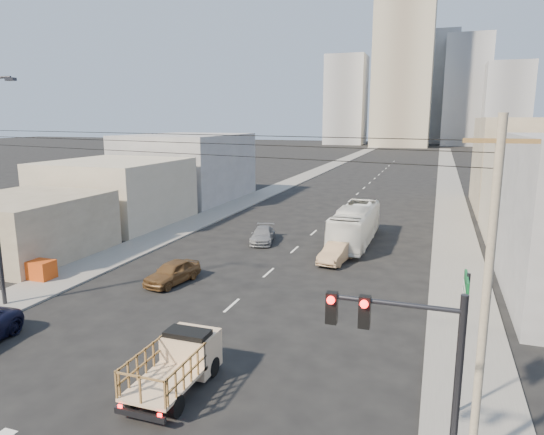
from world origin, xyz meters
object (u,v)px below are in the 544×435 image
Objects in this scene: city_bus at (355,225)px; sedan_brown at (172,272)px; sedan_grey at (263,235)px; utility_pole at (486,295)px; green_sign at (465,310)px; crate_stack at (39,269)px; traffic_signal at (412,367)px; sedan_tan at (336,253)px; flatbed_pickup at (177,361)px.

city_bus is 16.10m from sedan_brown.
utility_pole is at bearing -69.47° from sedan_grey.
green_sign is at bearing 97.67° from utility_pole.
green_sign is at bearing -66.93° from sedan_grey.
crate_stack is (-24.16, 6.46, -3.05)m from green_sign.
sedan_tan is at bearing 105.92° from traffic_signal.
sedan_tan is 18.19m from green_sign.
sedan_grey is at bearing 117.36° from traffic_signal.
sedan_tan is at bearing 82.66° from flatbed_pickup.
traffic_signal is at bearing -26.73° from crate_stack.
crate_stack is (-17.02, -15.61, -0.82)m from city_bus.
sedan_brown is 0.40× the size of utility_pole.
green_sign is (7.47, -16.30, 3.05)m from sedan_tan.
utility_pole is 5.56× the size of crate_stack.
crate_stack is at bearing -139.10° from sedan_grey.
traffic_signal is (14.63, -13.67, 3.39)m from sedan_brown.
green_sign is 2.91m from utility_pole.
city_bus is 25.94m from utility_pole.
sedan_brown is (-8.89, -13.41, -0.82)m from city_bus.
traffic_signal reaches higher than sedan_brown.
sedan_grey is 24.64m from green_sign.
flatbed_pickup is 9.52m from traffic_signal.
flatbed_pickup is 2.45× the size of crate_stack.
sedan_grey is 16.66m from crate_stack.
sedan_tan is at bearing 30.53° from crate_stack.
crate_stack is at bearing 150.62° from flatbed_pickup.
crate_stack is (-24.50, 8.96, -4.50)m from utility_pole.
sedan_tan is at bearing -93.08° from city_bus.
sedan_tan is 7.66m from sedan_grey.
flatbed_pickup is 16.51m from crate_stack.
flatbed_pickup is at bearing -96.15° from city_bus.
sedan_grey is at bearing 53.51° from crate_stack.
flatbed_pickup reaches higher than sedan_brown.
city_bus is 2.57× the size of sedan_grey.
sedan_tan is (-0.33, -5.76, -0.82)m from city_bus.
city_bus is at bearing 66.24° from sedan_brown.
sedan_tan is 20.85m from utility_pole.
city_bus is at bearing 4.68° from sedan_grey.
flatbed_pickup is 0.88× the size of green_sign.
utility_pole reaches higher than sedan_grey.
sedan_brown is at bearing 121.23° from flatbed_pickup.
city_bus is 5.83m from sedan_tan.
green_sign is at bearing 74.45° from traffic_signal.
traffic_signal reaches higher than sedan_tan.
utility_pole is at bearing 55.39° from traffic_signal.
traffic_signal is at bearing -75.25° from sedan_grey.
sedan_grey is at bearing 125.68° from green_sign.
sedan_brown is at bearing 151.61° from green_sign.
utility_pole is at bearing -4.88° from flatbed_pickup.
crate_stack is at bearing -137.29° from city_bus.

